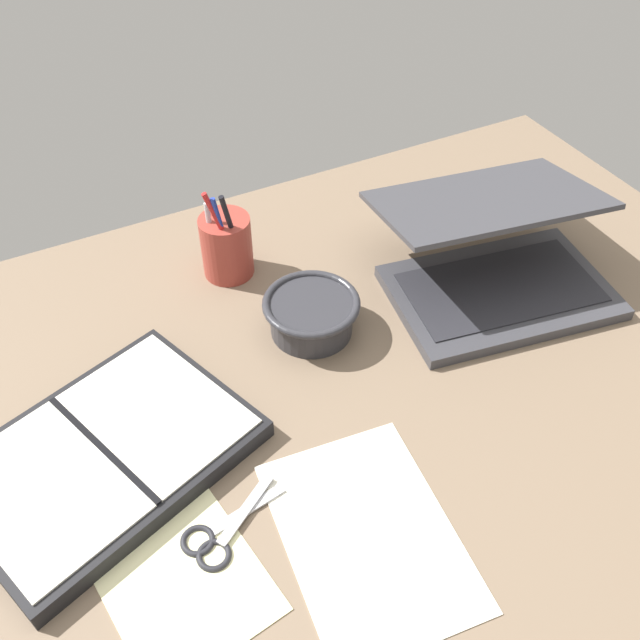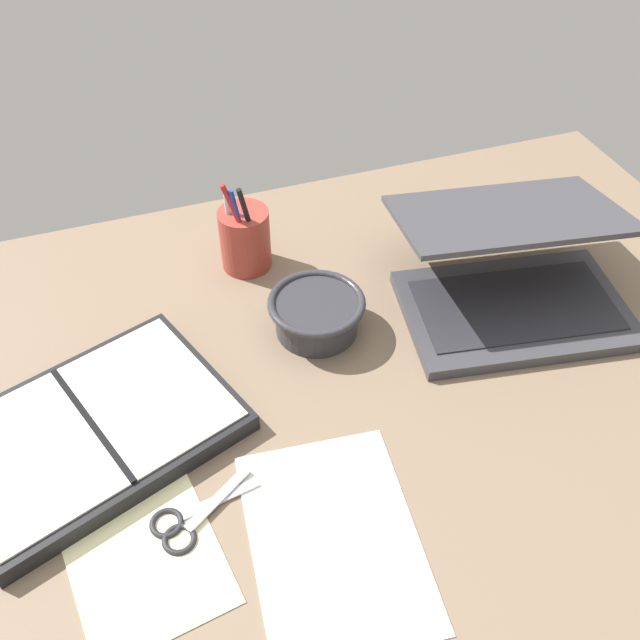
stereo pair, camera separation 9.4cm
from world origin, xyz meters
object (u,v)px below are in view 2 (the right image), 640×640
object	(u,v)px
laptop	(512,277)
planner	(94,430)
bowl	(317,313)
pen_cup	(245,238)
scissors	(185,523)

from	to	relation	value
laptop	planner	xyz separation A→B (cm)	(-61.09, -5.33, -3.48)
bowl	pen_cup	size ratio (longest dim) A/B	0.85
pen_cup	planner	size ratio (longest dim) A/B	0.41
planner	scissors	bearing A→B (deg)	-82.65
bowl	scissors	xyz separation A→B (cm)	(-24.16, -24.71, -2.84)
pen_cup	scissors	distance (cm)	46.33
bowl	pen_cup	distance (cm)	18.50
laptop	pen_cup	distance (cm)	40.50
scissors	planner	bearing A→B (deg)	95.74
planner	scissors	distance (cm)	17.68
bowl	scissors	bearing A→B (deg)	-134.36
laptop	bowl	size ratio (longest dim) A/B	2.64
laptop	pen_cup	size ratio (longest dim) A/B	2.24
pen_cup	scissors	world-z (taller)	pen_cup
bowl	scissors	world-z (taller)	bowl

